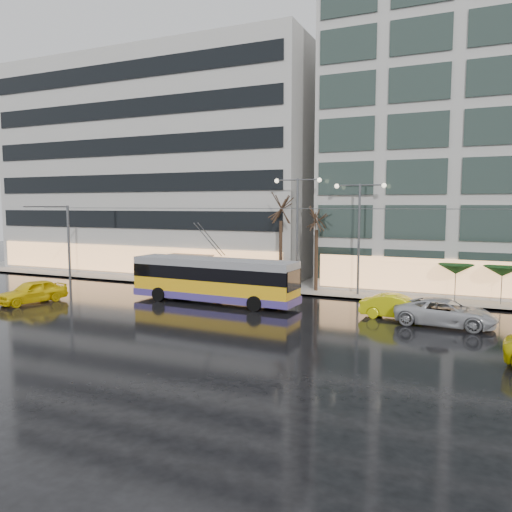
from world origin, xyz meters
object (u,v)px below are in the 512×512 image
Objects in this scene: street_lamp_near at (297,218)px; bus_shelter at (187,262)px; taxi_a at (32,292)px; trolleybus at (214,281)px.

bus_shelter is at bearing -179.37° from street_lamp_near.
bus_shelter is 13.37m from taxi_a.
street_lamp_near is at bearing 52.33° from taxi_a.
street_lamp_near is (3.93, 6.88, 4.42)m from trolleybus.
trolleybus is 13.13m from taxi_a.
street_lamp_near is at bearing 60.25° from trolleybus.
taxi_a is (-11.97, -5.35, -0.75)m from trolleybus.
trolleybus is 2.61× the size of taxi_a.
bus_shelter is at bearing 133.61° from trolleybus.
bus_shelter is at bearing 80.26° from taxi_a.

